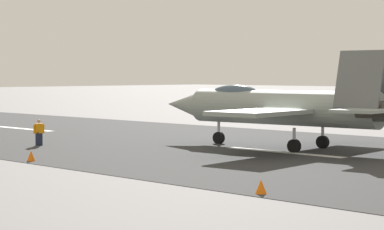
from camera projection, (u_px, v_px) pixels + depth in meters
The scene contains 6 objects.
ground_plane at pixel (273, 152), 42.82m from camera, with size 400.00×400.00×0.00m, color slate.
runway_strip at pixel (274, 152), 42.81m from camera, with size 240.00×26.00×0.02m.
fighter_jet at pixel (281, 106), 44.57m from camera, with size 16.90×13.65×5.70m.
crew_person at pixel (39, 133), 46.29m from camera, with size 0.39×0.68×1.64m.
marker_cone_near at pixel (261, 187), 27.62m from camera, with size 0.44×0.44×0.55m, color orange.
marker_cone_mid at pixel (31, 156), 38.03m from camera, with size 0.44×0.44×0.55m, color orange.
Camera 1 is at (-26.47, 33.76, 4.41)m, focal length 70.43 mm.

